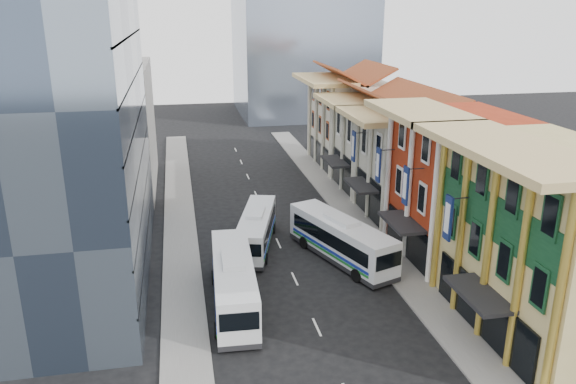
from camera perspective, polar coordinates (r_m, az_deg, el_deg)
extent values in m
cube|color=slate|center=(51.98, 8.30, -4.36)|extent=(3.00, 90.00, 0.15)
cube|color=slate|center=(49.25, -10.81, -5.82)|extent=(3.00, 90.00, 0.15)
cube|color=tan|center=(38.36, 25.09, -4.81)|extent=(8.00, 14.00, 12.00)
cube|color=#9A2B11|center=(47.85, 16.83, 0.57)|extent=(8.00, 10.00, 12.00)
cube|color=beige|center=(56.30, 12.31, 2.49)|extent=(8.00, 9.00, 10.00)
cube|color=beige|center=(64.37, 9.18, 4.65)|extent=(8.00, 9.00, 10.00)
cube|color=beige|center=(73.95, 6.40, 6.93)|extent=(8.00, 12.00, 11.00)
cube|color=#384559|center=(43.28, -23.44, 10.29)|extent=(12.00, 26.00, 30.00)
cube|color=gray|center=(66.81, -17.94, 6.25)|extent=(10.00, 18.00, 14.00)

